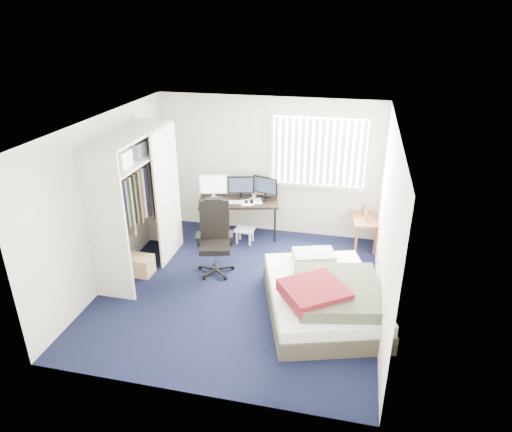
{
  "coord_description": "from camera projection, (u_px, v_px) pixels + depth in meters",
  "views": [
    {
      "loc": [
        1.52,
        -5.59,
        3.83
      ],
      "look_at": [
        0.16,
        0.4,
        1.04
      ],
      "focal_mm": 32.0,
      "sensor_mm": 36.0,
      "label": 1
    }
  ],
  "objects": [
    {
      "name": "pine_box",
      "position": [
        140.0,
        265.0,
        7.18
      ],
      "size": [
        0.41,
        0.31,
        0.3
      ],
      "primitive_type": "cube",
      "rotation": [
        0.0,
        0.0,
        -0.02
      ],
      "color": "#A38151",
      "rests_on": "ground"
    },
    {
      "name": "desk",
      "position": [
        239.0,
        198.0,
        8.2
      ],
      "size": [
        1.53,
        0.98,
        1.16
      ],
      "color": "black",
      "rests_on": "ground"
    },
    {
      "name": "footstool",
      "position": [
        245.0,
        232.0,
        8.14
      ],
      "size": [
        0.34,
        0.28,
        0.27
      ],
      "color": "white",
      "rests_on": "ground"
    },
    {
      "name": "bed",
      "position": [
        324.0,
        296.0,
        6.2
      ],
      "size": [
        1.95,
        2.27,
        0.64
      ],
      "color": "#403A2E",
      "rests_on": "ground"
    },
    {
      "name": "nightstand",
      "position": [
        363.0,
        220.0,
        7.94
      ],
      "size": [
        0.54,
        0.86,
        0.73
      ],
      "color": "brown",
      "rests_on": "ground"
    },
    {
      "name": "room_shell",
      "position": [
        238.0,
        196.0,
        6.23
      ],
      "size": [
        4.2,
        4.2,
        4.2
      ],
      "color": "silver",
      "rests_on": "ground"
    },
    {
      "name": "window_assembly",
      "position": [
        319.0,
        152.0,
        7.82
      ],
      "size": [
        1.72,
        0.09,
        1.32
      ],
      "color": "white",
      "rests_on": "ground"
    },
    {
      "name": "office_chair",
      "position": [
        215.0,
        244.0,
        7.17
      ],
      "size": [
        0.68,
        0.68,
        1.19
      ],
      "color": "black",
      "rests_on": "ground"
    },
    {
      "name": "ground",
      "position": [
        240.0,
        289.0,
        6.85
      ],
      "size": [
        4.2,
        4.2,
        0.0
      ],
      "primitive_type": "plane",
      "color": "black",
      "rests_on": "ground"
    },
    {
      "name": "closet",
      "position": [
        136.0,
        190.0,
        6.87
      ],
      "size": [
        0.64,
        1.84,
        2.22
      ],
      "color": "beige",
      "rests_on": "ground"
    }
  ]
}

